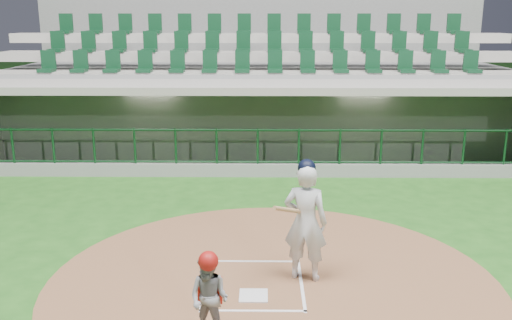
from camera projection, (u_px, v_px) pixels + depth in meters
The scene contains 8 objects.
ground at pixel (254, 276), 9.28m from camera, with size 120.00×120.00×0.00m, color #1C4F16.
dirt_circle at pixel (273, 282), 9.08m from camera, with size 7.20×7.20×0.01m, color brown.
home_plate at pixel (253, 296), 8.60m from camera, with size 0.43×0.43×0.02m, color silver.
batter_box_chalk at pixel (254, 284), 8.99m from camera, with size 1.55×1.80×0.01m.
dugout_structure at pixel (257, 127), 16.63m from camera, with size 16.40×3.70×3.00m.
seating_deck at pixel (259, 97), 19.50m from camera, with size 17.00×6.72×5.15m.
batter at pixel (305, 220), 8.97m from camera, with size 0.93×0.95×1.98m.
catcher at pixel (209, 296), 7.35m from camera, with size 0.68×0.62×1.22m.
Camera 1 is at (0.13, -8.53, 4.12)m, focal length 40.00 mm.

